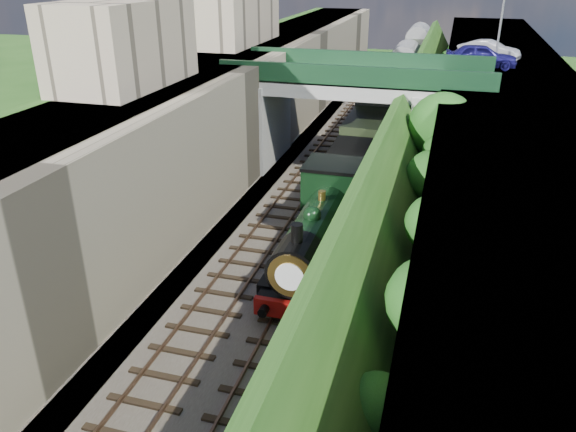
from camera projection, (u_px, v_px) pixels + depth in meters
The scene contains 19 objects.
trackbed at pixel (335, 190), 33.69m from camera, with size 10.00×90.00×0.20m, color #473F38.
retaining_wall at pixel (247, 128), 33.65m from camera, with size 1.00×90.00×7.00m, color #756B56.
street_plateau_left at pixel (193, 124), 34.53m from camera, with size 6.00×90.00×7.00m, color #262628.
street_plateau_right at pixel (511, 156), 30.05m from camera, with size 8.00×90.00×6.25m, color #262628.
embankment_slope at pixel (424, 160), 30.25m from camera, with size 4.62×90.00×6.36m.
track_left at pixel (303, 184), 34.13m from camera, with size 2.50×90.00×0.20m.
track_right at pixel (355, 190), 33.32m from camera, with size 2.50×90.00×0.20m.
road_bridge at pixel (364, 110), 35.29m from camera, with size 16.00×6.40×7.25m.
building_far at pixel (226, 0), 40.94m from camera, with size 5.00×10.00×6.00m, color gray.
building_near at pixel (123, 44), 27.12m from camera, with size 4.00×8.00×4.00m, color gray.
tree at pixel (444, 129), 29.21m from camera, with size 3.60×3.80×6.60m.
lamppost at pixel (503, 14), 35.52m from camera, with size 0.87×0.15×6.00m.
car_blue at pixel (481, 56), 36.27m from camera, with size 1.82×4.51×1.54m, color navy.
car_silver at pixel (489, 50), 39.12m from camera, with size 1.44×4.13×1.36m, color #A5A4A9.
locomotive at pixel (320, 231), 24.55m from camera, with size 3.10×10.22×3.83m.
tender at pixel (350, 179), 31.10m from camera, with size 2.70×6.00×3.05m.
coach_front at pixel (380, 116), 41.93m from camera, with size 2.90×18.00×3.70m.
coach_middle at pixel (404, 72), 58.37m from camera, with size 2.90×18.00×3.70m.
coach_rear at pixel (417, 47), 74.80m from camera, with size 2.90×18.00×3.70m.
Camera 1 is at (5.92, -10.85, 12.68)m, focal length 35.00 mm.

